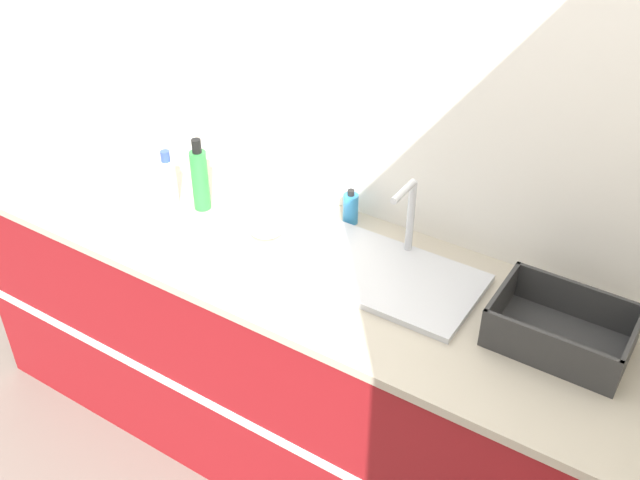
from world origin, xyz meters
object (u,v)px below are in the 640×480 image
paper_towel_roll (264,195)px  bottle_green (200,178)px  dish_rack (561,331)px  bottle_clear (169,181)px  sink (387,272)px  soap_dispenser (351,208)px

paper_towel_roll → bottle_green: (-0.28, 0.00, -0.03)m
dish_rack → bottle_clear: bottle_clear is taller
sink → bottle_clear: sink is taller
bottle_green → soap_dispenser: 0.52m
sink → paper_towel_roll: size_ratio=1.98×
bottle_clear → soap_dispenser: bottle_clear is taller
paper_towel_roll → soap_dispenser: size_ratio=2.29×
paper_towel_roll → sink: bearing=0.7°
paper_towel_roll → soap_dispenser: bearing=44.8°
soap_dispenser → sink: bearing=-38.7°
sink → dish_rack: 0.54m
dish_rack → bottle_green: (-1.27, 0.00, 0.07)m
sink → soap_dispenser: bearing=141.3°
dish_rack → bottle_clear: size_ratio=1.73×
paper_towel_roll → bottle_green: 0.28m
paper_towel_roll → dish_rack: bearing=0.1°
paper_towel_roll → bottle_green: paper_towel_roll is taller
dish_rack → bottle_green: size_ratio=1.38×
dish_rack → soap_dispenser: (-0.78, 0.20, 0.01)m
paper_towel_roll → dish_rack: 0.99m
dish_rack → soap_dispenser: soap_dispenser is taller
soap_dispenser → paper_towel_roll: bearing=-135.2°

